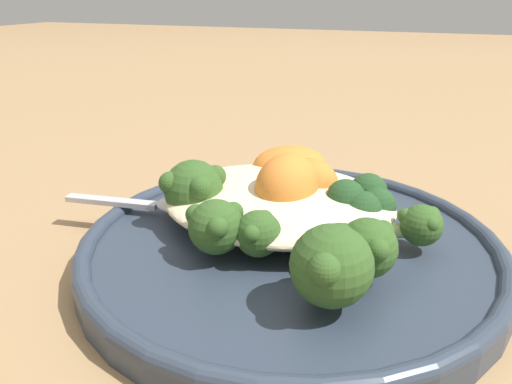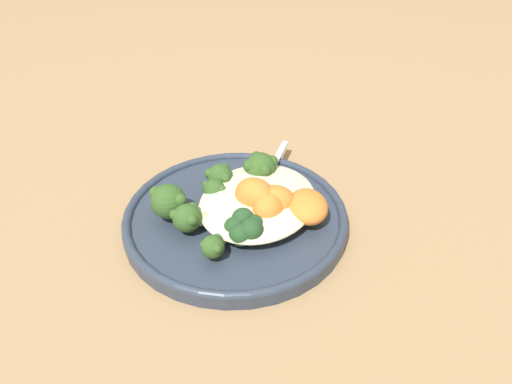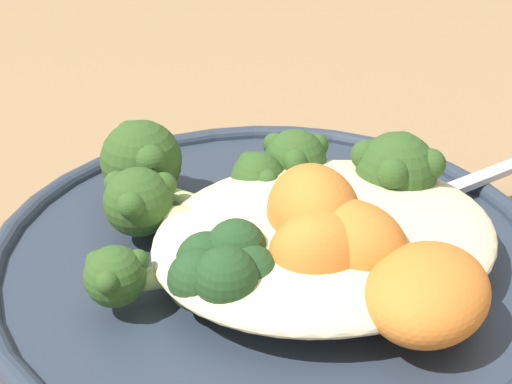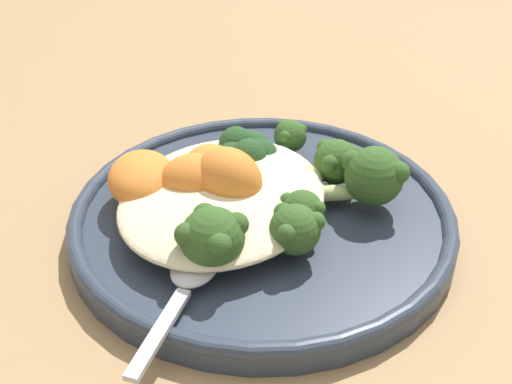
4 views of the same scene
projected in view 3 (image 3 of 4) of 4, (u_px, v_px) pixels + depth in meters
The scene contains 15 objects.
ground_plane at pixel (295, 278), 0.36m from camera, with size 4.00×4.00×0.00m, color #9E7A51.
plate at pixel (271, 257), 0.36m from camera, with size 0.28×0.28×0.02m.
quinoa_mound at pixel (326, 234), 0.33m from camera, with size 0.17×0.14×0.02m, color beige.
broccoli_stalk_0 at pixel (388, 177), 0.37m from camera, with size 0.10×0.04×0.04m.
broccoli_stalk_1 at pixel (292, 177), 0.38m from camera, with size 0.08×0.10×0.03m.
broccoli_stalk_2 at pixel (268, 192), 0.37m from camera, with size 0.05×0.09×0.03m.
broccoli_stalk_3 at pixel (154, 169), 0.38m from camera, with size 0.07×0.13×0.04m.
broccoli_stalk_4 at pixel (167, 211), 0.35m from camera, with size 0.08×0.08×0.03m.
broccoli_stalk_5 at pixel (167, 267), 0.31m from camera, with size 0.11×0.03×0.03m.
sweet_potato_chunk_0 at pixel (351, 244), 0.31m from camera, with size 0.05×0.04×0.04m, color orange.
sweet_potato_chunk_1 at pixel (321, 213), 0.33m from camera, with size 0.05×0.04×0.05m, color orange.
sweet_potato_chunk_2 at pixel (319, 254), 0.31m from camera, with size 0.04×0.04×0.04m, color orange.
sweet_potato_chunk_3 at pixel (427, 293), 0.29m from camera, with size 0.06×0.05×0.03m, color orange.
kale_tuft at pixel (223, 269), 0.30m from camera, with size 0.05×0.05×0.03m.
spoon at pixel (433, 194), 0.38m from camera, with size 0.12×0.03×0.01m.
Camera 3 is at (0.15, 0.25, 0.22)m, focal length 50.00 mm.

